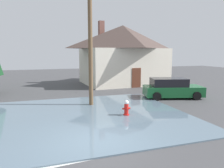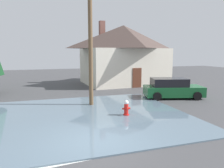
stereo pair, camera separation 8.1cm
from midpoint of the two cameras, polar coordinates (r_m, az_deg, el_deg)
The scene contains 7 objects.
ground_plane at distance 8.85m, azimuth -4.24°, elevation -15.52°, with size 80.00×80.00×0.10m, color #424244.
flood_puddle at distance 12.17m, azimuth -7.11°, elevation -8.42°, with size 11.22×9.83×0.06m, color slate.
lane_stop_bar at distance 7.61m, azimuth -8.31°, elevation -19.35°, with size 4.49×0.30×0.01m, color silver.
fire_hydrant at distance 12.04m, azimuth 3.68°, elevation -6.50°, with size 0.46×0.39×0.91m.
utility_pole at distance 14.14m, azimuth -6.01°, elevation 12.44°, with size 1.60×0.28×8.73m.
house at distance 24.72m, azimuth 2.78°, elevation 8.12°, with size 9.74×7.86×7.12m.
parked_car at distance 17.39m, azimuth 15.54°, elevation -1.14°, with size 4.80×2.98×1.56m.
Camera 1 is at (-1.96, -7.85, 3.53)m, focal length 34.17 mm.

